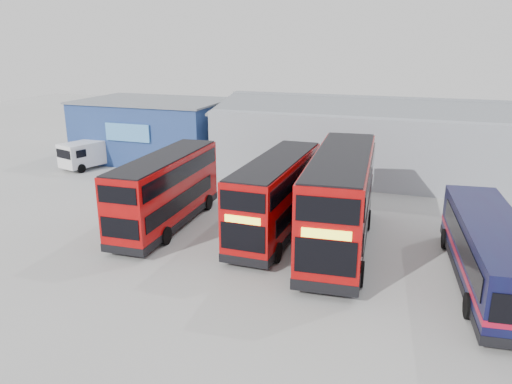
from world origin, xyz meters
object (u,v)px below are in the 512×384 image
Objects in this scene: double_decker_left at (166,192)px; panel_van at (91,152)px; maintenance_shed at (420,141)px; double_decker_right at (340,202)px; single_decker_blue at (489,254)px; office_block at (154,129)px; double_decker_centre at (276,197)px.

double_decker_left reaches higher than panel_van.
maintenance_shed reaches higher than double_decker_right.
single_decker_blue reaches higher than panel_van.
single_decker_blue is 31.17m from panel_van.
panel_van is (-12.56, 9.99, -0.80)m from double_decker_left.
office_block is 1.24× the size of double_decker_centre.
double_decker_left is at bearing -127.99° from maintenance_shed.
double_decker_right is at bearing -37.22° from office_block.
office_block reaches higher than double_decker_centre.
panel_van is (-3.42, -4.47, -1.37)m from office_block.
maintenance_shed reaches higher than panel_van.
double_decker_left reaches higher than single_decker_blue.
maintenance_shed reaches higher than single_decker_blue.
panel_van is (-25.42, -6.47, -1.39)m from maintenance_shed.
double_decker_right is (-3.24, -16.25, -0.19)m from maintenance_shed.
office_block is at bearing -59.98° from double_decker_left.
double_decker_centre is at bearing -9.13° from panel_van.
maintenance_shed is 3.08× the size of double_decker_centre.
maintenance_shed reaches higher than double_decker_left.
maintenance_shed is at bearing 67.12° from double_decker_centre.
double_decker_centre is 1.87× the size of panel_van.
double_decker_centre is 0.91× the size of single_decker_blue.
single_decker_blue is 2.05× the size of panel_van.
maintenance_shed is at bearing 74.13° from double_decker_right.
office_block is 22.09m from maintenance_shed.
office_block is at bearing 69.43° from panel_van.
double_decker_right is at bearing -101.29° from maintenance_shed.
double_decker_right is (18.76, -14.25, -0.17)m from office_block.
double_decker_centre is (15.25, -13.58, -0.50)m from office_block.
maintenance_shed is at bearing -130.29° from double_decker_left.
office_block is 1.27× the size of double_decker_left.
maintenance_shed is 20.89m from double_decker_left.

